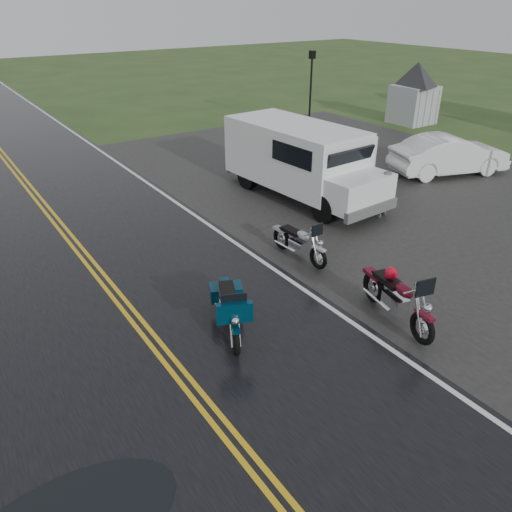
{
  "coord_description": "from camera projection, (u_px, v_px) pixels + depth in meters",
  "views": [
    {
      "loc": [
        -2.87,
        -6.33,
        6.26
      ],
      "look_at": [
        2.8,
        2.0,
        1.0
      ],
      "focal_mm": 35.0,
      "sensor_mm": 36.0,
      "label": 1
    }
  ],
  "objects": [
    {
      "name": "ground",
      "position": [
        190.0,
        388.0,
        8.97
      ],
      "size": [
        120.0,
        120.0,
        0.0
      ],
      "primitive_type": "plane",
      "color": "#2D471E",
      "rests_on": "ground"
    },
    {
      "name": "road",
      "position": [
        48.0,
        211.0,
        16.29
      ],
      "size": [
        8.0,
        100.0,
        0.04
      ],
      "primitive_type": "cube",
      "color": "black",
      "rests_on": "ground"
    },
    {
      "name": "parking_pad",
      "position": [
        396.0,
        190.0,
        18.11
      ],
      "size": [
        14.0,
        24.0,
        0.03
      ],
      "primitive_type": "cube",
      "color": "black",
      "rests_on": "ground"
    },
    {
      "name": "visitor_center",
      "position": [
        417.0,
        78.0,
        26.63
      ],
      "size": [
        16.0,
        10.0,
        4.8
      ],
      "primitive_type": null,
      "color": "#A8AAAD",
      "rests_on": "ground"
    },
    {
      "name": "motorcycle_red",
      "position": [
        424.0,
        316.0,
        9.76
      ],
      "size": [
        1.35,
        2.48,
        1.39
      ],
      "primitive_type": null,
      "rotation": [
        0.0,
        0.0,
        -0.22
      ],
      "color": "#5F0A1C",
      "rests_on": "ground"
    },
    {
      "name": "motorcycle_teal",
      "position": [
        235.0,
        328.0,
        9.49
      ],
      "size": [
        1.62,
        2.31,
        1.29
      ],
      "primitive_type": null,
      "rotation": [
        0.0,
        0.0,
        -0.42
      ],
      "color": "#052A3D",
      "rests_on": "ground"
    },
    {
      "name": "motorcycle_silver",
      "position": [
        319.0,
        250.0,
        12.55
      ],
      "size": [
        0.83,
        2.04,
        1.19
      ],
      "primitive_type": null,
      "rotation": [
        0.0,
        0.0,
        0.05
      ],
      "color": "#AFB2B7",
      "rests_on": "ground"
    },
    {
      "name": "van_white",
      "position": [
        326.0,
        184.0,
        14.93
      ],
      "size": [
        2.81,
        6.57,
        2.53
      ],
      "primitive_type": null,
      "rotation": [
        0.0,
        0.0,
        0.06
      ],
      "color": "white",
      "rests_on": "ground"
    },
    {
      "name": "person_at_van",
      "position": [
        384.0,
        195.0,
        15.58
      ],
      "size": [
        0.61,
        0.46,
        1.49
      ],
      "primitive_type": "imported",
      "rotation": [
        0.0,
        0.0,
        3.35
      ],
      "color": "#55565B",
      "rests_on": "ground"
    },
    {
      "name": "sedan_white",
      "position": [
        449.0,
        156.0,
        19.4
      ],
      "size": [
        4.84,
        2.98,
        1.51
      ],
      "primitive_type": "imported",
      "rotation": [
        0.0,
        0.0,
        1.24
      ],
      "color": "white",
      "rests_on": "ground"
    },
    {
      "name": "lamp_post_far_right",
      "position": [
        310.0,
        92.0,
        24.95
      ],
      "size": [
        0.34,
        0.34,
        3.99
      ],
      "primitive_type": null,
      "color": "black",
      "rests_on": "ground"
    }
  ]
}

